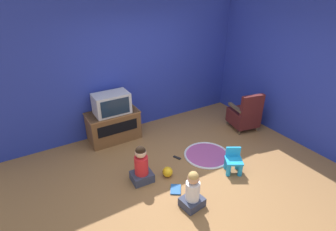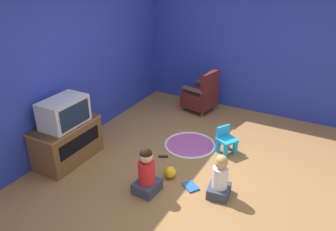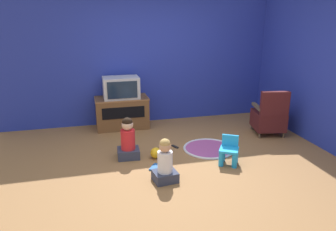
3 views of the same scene
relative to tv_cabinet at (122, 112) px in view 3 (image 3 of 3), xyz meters
The scene contains 12 objects.
ground_plane 1.95m from the tv_cabinet, 69.43° to the right, with size 30.00×30.00×0.00m, color olive.
wall_back 1.21m from the tv_cabinet, 37.33° to the left, with size 5.55×0.12×2.77m.
tv_cabinet is the anchor object (origin of this frame).
television 0.49m from the tv_cabinet, 90.00° to the right, with size 0.67×0.43×0.41m.
black_armchair 2.80m from the tv_cabinet, 22.24° to the right, with size 0.63×0.66×0.86m.
yellow_kid_chair 2.45m from the tv_cabinet, 56.48° to the right, with size 0.37×0.36×0.42m.
play_mat 1.95m from the tv_cabinet, 48.96° to the right, with size 0.85×0.85×0.04m.
child_watching_left 1.45m from the tv_cabinet, 93.08° to the right, with size 0.35×0.31×0.66m.
child_watching_center 2.34m from the tv_cabinet, 82.63° to the right, with size 0.34×0.31×0.61m.
toy_ball 1.63m from the tv_cabinet, 78.09° to the right, with size 0.17×0.17×0.17m.
book 1.97m from the tv_cabinet, 82.09° to the right, with size 0.25×0.27×0.02m.
remote_control 1.47m from the tv_cabinet, 59.20° to the right, with size 0.10×0.15×0.02m.
Camera 3 is at (-1.31, -4.36, 2.17)m, focal length 35.00 mm.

